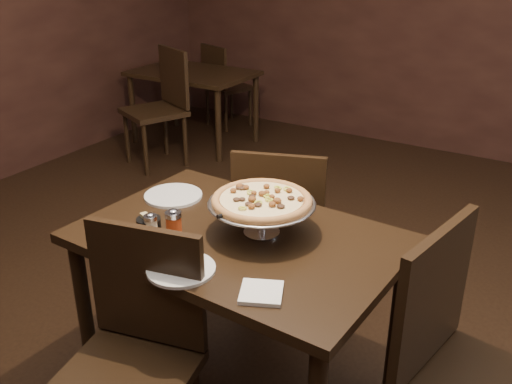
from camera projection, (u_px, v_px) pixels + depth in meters
The scene contains 16 objects.
room at pixel (273, 70), 1.96m from camera, with size 6.04×7.04×2.84m.
dining_table at pixel (239, 257), 2.25m from camera, with size 1.27×0.88×0.77m.
background_table at pixel (193, 81), 5.29m from camera, with size 1.10×0.73×0.69m.
pizza_stand at pixel (262, 201), 2.16m from camera, with size 0.42×0.42×0.17m.
parmesan_shaker at pixel (151, 225), 2.19m from camera, with size 0.05×0.05×0.09m.
pepper_flake_shaker at pixel (174, 223), 2.18m from camera, with size 0.06×0.06×0.11m.
packet_caddy at pixel (149, 224), 2.22m from camera, with size 0.09×0.09×0.07m.
napkin_stack at pixel (261, 293), 1.84m from camera, with size 0.14×0.14×0.01m, color white.
plate_left at pixel (173, 196), 2.53m from camera, with size 0.26×0.26×0.01m, color silver.
plate_near at pixel (181, 269), 1.97m from camera, with size 0.24×0.24×0.01m, color silver.
serving_spatula at pixel (230, 214), 2.07m from camera, with size 0.13×0.13×0.02m.
chair_far at pixel (281, 226), 2.82m from camera, with size 0.56×0.56×0.93m.
chair_near at pixel (134, 351), 1.97m from camera, with size 0.52×0.52×0.93m.
chair_side at pixel (463, 368), 1.84m from camera, with size 0.55×0.55×1.01m.
bg_chair_far at pixel (223, 83), 5.81m from camera, with size 0.50×0.50×0.84m.
bg_chair_near at pixel (162, 103), 4.82m from camera, with size 0.60×0.60×0.98m.
Camera 1 is at (1.03, -1.68, 1.82)m, focal length 40.00 mm.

